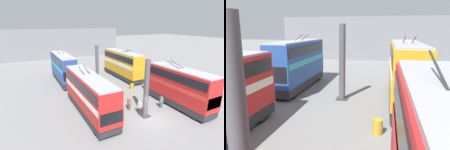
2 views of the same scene
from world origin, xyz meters
The scene contains 12 objects.
ground_plane centered at (0.00, 0.00, 0.00)m, with size 240.00×240.00×0.00m, color slate.
depot_back_wall centered at (40.99, 0.00, 4.38)m, with size 0.50×36.00×8.76m.
support_column_near centered at (1.03, 0.00, 3.24)m, with size 1.02×1.02×6.72m.
support_column_far centered at (15.01, 0.00, 3.24)m, with size 1.02×1.02×6.72m.
bus_left_near centered at (1.03, -5.41, 2.86)m, with size 9.14×2.54×5.64m.
bus_left_far centered at (15.20, -5.41, 2.95)m, with size 11.08×2.54×5.80m.
bus_right_near centered at (4.71, 5.41, 2.70)m, with size 11.49×2.54×5.35m.
bus_right_far centered at (17.95, 5.41, 2.90)m, with size 10.32×2.54×5.70m.
person_by_left_row centered at (1.73, -3.09, 0.85)m, with size 0.31×0.46×1.61m.
person_aisle_foreground centered at (1.73, 0.30, 0.91)m, with size 0.46×0.31×1.71m.
person_aisle_midway centered at (3.18, 0.80, 0.89)m, with size 0.28×0.44×1.68m.
oil_drum centered at (8.85, -3.46, 0.46)m, with size 0.64×0.64×0.93m.
Camera 1 is at (-13.26, 11.82, 10.38)m, focal length 28.00 mm.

